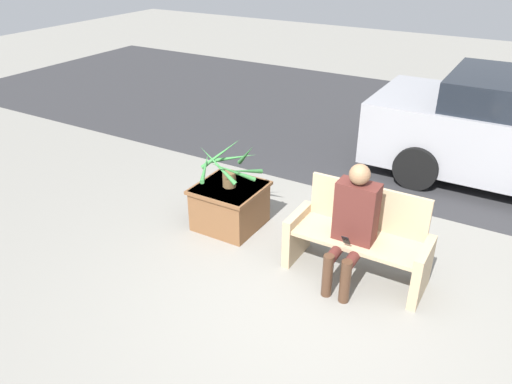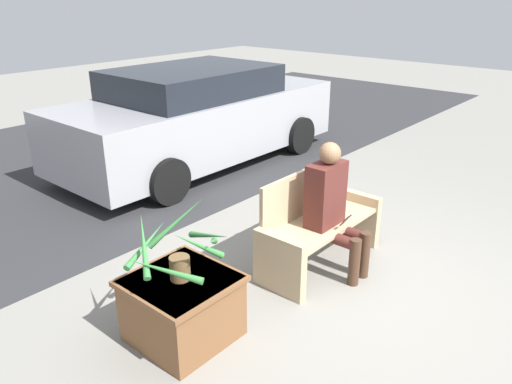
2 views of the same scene
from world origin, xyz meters
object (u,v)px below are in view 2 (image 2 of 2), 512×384
Objects in this scene: bench at (317,224)px; potted_plant at (179,250)px; parked_car at (198,116)px; person_seated at (332,203)px; planter_box at (182,306)px.

potted_plant is (-1.65, 0.12, 0.36)m from bench.
parked_car is at bearing 44.94° from potted_plant.
potted_plant is (-1.62, 0.29, 0.07)m from person_seated.
person_seated is 1.64× the size of potted_plant.
planter_box is 4.31m from parked_car.
bench is 1.69m from potted_plant.
bench is 1.88× the size of planter_box.
person_seated is 3.61m from parked_car.
bench is at bearing 81.42° from person_seated.
person_seated reaches higher than planter_box.
bench is 1.82× the size of potted_plant.
parked_car is at bearing 66.19° from bench.
parked_car reaches higher than bench.
parked_car reaches higher than person_seated.
potted_plant is 0.17× the size of parked_car.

